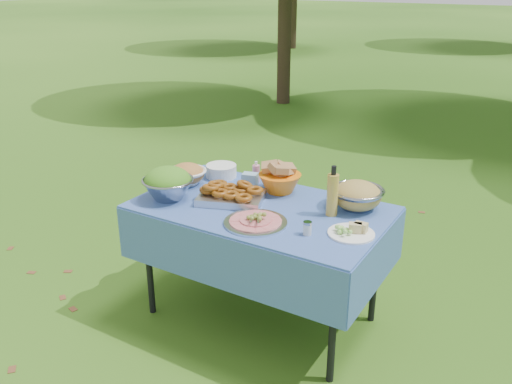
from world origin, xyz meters
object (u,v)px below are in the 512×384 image
picnic_table (261,263)px  bread_bowl (280,178)px  plate_stack (221,171)px  pasta_bowl_steel (357,195)px  oil_bottle (333,191)px  charcuterie_platter (255,217)px  salad_bowl (168,183)px

picnic_table → bread_bowl: 0.54m
plate_stack → bread_bowl: bearing=-4.0°
picnic_table → pasta_bowl_steel: size_ratio=4.76×
picnic_table → oil_bottle: (0.40, 0.10, 0.53)m
bread_bowl → charcuterie_platter: bearing=-76.8°
salad_bowl → bread_bowl: salad_bowl is taller
plate_stack → charcuterie_platter: (0.58, -0.51, -0.00)m
plate_stack → pasta_bowl_steel: size_ratio=0.66×
pasta_bowl_steel → charcuterie_platter: 0.63m
salad_bowl → pasta_bowl_steel: bearing=23.8°
bread_bowl → pasta_bowl_steel: bread_bowl is taller
plate_stack → oil_bottle: size_ratio=0.70×
salad_bowl → charcuterie_platter: bearing=-3.0°
charcuterie_platter → picnic_table: bearing=113.3°
picnic_table → pasta_bowl_steel: 0.72m
plate_stack → oil_bottle: oil_bottle is taller
picnic_table → charcuterie_platter: bearing=-66.7°
picnic_table → charcuterie_platter: charcuterie_platter is taller
bread_bowl → oil_bottle: 0.45m
bread_bowl → oil_bottle: size_ratio=0.91×
oil_bottle → salad_bowl: bearing=-163.0°
salad_bowl → plate_stack: size_ratio=1.49×
bread_bowl → charcuterie_platter: 0.50m
salad_bowl → plate_stack: (0.06, 0.48, -0.06)m
plate_stack → pasta_bowl_steel: 0.97m
plate_stack → picnic_table: bearing=-31.4°
salad_bowl → oil_bottle: bearing=17.0°
pasta_bowl_steel → charcuterie_platter: (-0.39, -0.49, -0.04)m
pasta_bowl_steel → bread_bowl: bearing=-179.5°
pasta_bowl_steel → oil_bottle: 0.20m
picnic_table → oil_bottle: 0.67m
plate_stack → oil_bottle: bearing=-12.3°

